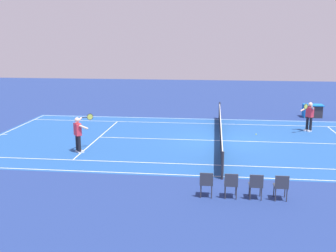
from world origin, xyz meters
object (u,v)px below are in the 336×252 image
at_px(tennis_net, 221,131).
at_px(tennis_ball, 256,134).
at_px(tennis_player_near, 78,133).
at_px(tennis_player_far, 309,115).
at_px(spectator_chair_1, 256,184).
at_px(equipment_cart_tarped, 312,111).
at_px(spectator_chair_2, 231,183).
at_px(spectator_chair_3, 206,182).
at_px(spectator_chair_0, 281,185).

height_order(tennis_net, tennis_ball, tennis_net).
bearing_deg(tennis_player_near, tennis_player_far, -153.91).
relative_size(tennis_player_far, tennis_ball, 25.71).
bearing_deg(spectator_chair_1, tennis_ball, -95.64).
distance_m(spectator_chair_1, equipment_cart_tarped, 15.45).
xyz_separation_m(tennis_player_near, spectator_chair_2, (-6.76, 4.68, -0.41)).
relative_size(spectator_chair_2, spectator_chair_3, 1.00).
height_order(tennis_player_near, spectator_chair_0, tennis_player_near).
height_order(tennis_player_near, spectator_chair_3, tennis_player_near).
bearing_deg(tennis_player_far, equipment_cart_tarped, -105.39).
distance_m(spectator_chair_1, spectator_chair_3, 1.61).
relative_size(tennis_player_near, tennis_ball, 25.71).
xyz_separation_m(tennis_player_far, tennis_ball, (3.02, 1.20, -0.90)).
bearing_deg(tennis_player_near, tennis_net, -155.85).
height_order(spectator_chair_2, equipment_cart_tarped, spectator_chair_2).
relative_size(tennis_net, spectator_chair_3, 13.30).
relative_size(tennis_ball, equipment_cart_tarped, 0.05).
bearing_deg(spectator_chair_1, tennis_player_near, -31.73).
height_order(spectator_chair_3, equipment_cart_tarped, spectator_chair_3).
distance_m(tennis_ball, spectator_chair_3, 9.45).
relative_size(spectator_chair_0, equipment_cart_tarped, 0.70).
xyz_separation_m(tennis_player_far, spectator_chair_3, (5.53, 10.30, -0.41)).
height_order(spectator_chair_1, equipment_cart_tarped, spectator_chair_1).
relative_size(tennis_player_near, spectator_chair_0, 1.93).
relative_size(tennis_net, equipment_cart_tarped, 9.36).
relative_size(spectator_chair_3, equipment_cart_tarped, 0.70).
distance_m(tennis_net, tennis_player_far, 5.67).
distance_m(tennis_net, spectator_chair_2, 7.60).
distance_m(spectator_chair_0, equipment_cart_tarped, 15.21).
bearing_deg(tennis_player_far, tennis_net, 28.55).
height_order(tennis_net, spectator_chair_2, tennis_net).
height_order(tennis_player_near, tennis_player_far, same).
distance_m(spectator_chair_2, equipment_cart_tarped, 15.74).
xyz_separation_m(spectator_chair_3, equipment_cart_tarped, (-6.71, -14.59, -0.08)).
height_order(tennis_player_near, tennis_ball, tennis_player_near).
height_order(tennis_player_far, tennis_ball, tennis_player_far).
relative_size(tennis_net, tennis_player_far, 6.89).
bearing_deg(tennis_net, spectator_chair_0, 103.73).
height_order(tennis_net, spectator_chair_3, tennis_net).
bearing_deg(spectator_chair_3, tennis_net, -94.20).
height_order(tennis_player_near, spectator_chair_2, tennis_player_near).
distance_m(spectator_chair_0, spectator_chair_3, 2.41).
relative_size(tennis_net, tennis_ball, 177.27).
distance_m(tennis_net, tennis_ball, 2.50).
distance_m(tennis_player_far, spectator_chair_2, 11.34).
bearing_deg(equipment_cart_tarped, spectator_chair_0, 73.60).
bearing_deg(spectator_chair_0, equipment_cart_tarped, -106.40).
xyz_separation_m(tennis_ball, spectator_chair_1, (0.90, 9.10, 0.49)).
bearing_deg(spectator_chair_0, spectator_chair_2, 0.00).
height_order(tennis_ball, spectator_chair_0, spectator_chair_0).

